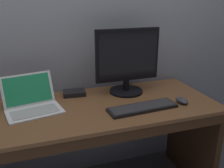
{
  "coord_description": "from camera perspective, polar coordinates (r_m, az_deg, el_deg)",
  "views": [
    {
      "loc": [
        -0.39,
        -1.5,
        1.45
      ],
      "look_at": [
        0.11,
        0.0,
        0.89
      ],
      "focal_mm": 41.25,
      "sensor_mm": 36.0,
      "label": 1
    }
  ],
  "objects": [
    {
      "name": "computer_mouse",
      "position": [
        1.8,
        15.24,
        -3.53
      ],
      "size": [
        0.07,
        0.11,
        0.04
      ],
      "primitive_type": "ellipsoid",
      "rotation": [
        0.0,
        0.0,
        0.05
      ],
      "color": "#38383D",
      "rests_on": "desk"
    },
    {
      "name": "wired_keyboard",
      "position": [
        1.66,
        6.8,
        -5.21
      ],
      "size": [
        0.46,
        0.16,
        0.02
      ],
      "color": "black",
      "rests_on": "desk"
    },
    {
      "name": "desk",
      "position": [
        1.8,
        -3.32,
        -11.89
      ],
      "size": [
        1.61,
        0.67,
        0.75
      ],
      "color": "brown",
      "rests_on": "ground"
    },
    {
      "name": "external_monitor",
      "position": [
        1.84,
        3.41,
        4.99
      ],
      "size": [
        0.47,
        0.25,
        0.47
      ],
      "color": "black",
      "rests_on": "desk"
    },
    {
      "name": "external_drive_box",
      "position": [
        1.89,
        -8.4,
        -1.98
      ],
      "size": [
        0.17,
        0.12,
        0.03
      ],
      "primitive_type": "cube",
      "rotation": [
        0.0,
        0.0,
        -0.07
      ],
      "color": "black",
      "rests_on": "desk"
    },
    {
      "name": "laptop_white",
      "position": [
        1.7,
        -17.28,
        -4.14
      ],
      "size": [
        0.38,
        0.34,
        0.21
      ],
      "color": "white",
      "rests_on": "desk"
    }
  ]
}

